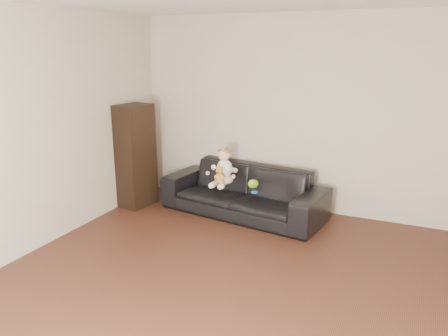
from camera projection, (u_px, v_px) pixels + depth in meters
The scene contains 10 objects.
floor at pixel (231, 320), 3.61m from camera, with size 5.50×5.50×0.00m, color #432317.
wall_back at pixel (316, 116), 5.67m from camera, with size 5.00×5.00×0.00m, color #BDB39F.
sofa at pixel (243, 191), 5.81m from camera, with size 2.17×0.85×0.63m, color black.
cabinet at pixel (135, 156), 6.05m from camera, with size 0.36×0.49×1.42m, color black.
shelf_item at pixel (135, 133), 5.95m from camera, with size 0.18×0.25×0.28m, color silver.
baby at pixel (224, 169), 5.72m from camera, with size 0.34×0.42×0.49m.
teddy_bear at pixel (219, 175), 5.60m from camera, with size 0.12×0.12×0.22m.
toy_green at pixel (253, 184), 5.61m from camera, with size 0.14×0.16×0.11m, color #7DD218.
toy_rattle at pixel (251, 185), 5.65m from camera, with size 0.07×0.07×0.07m, color red.
toy_blue_disc at pixel (255, 192), 5.44m from camera, with size 0.09×0.09×0.01m, color #1741B9.
Camera 1 is at (1.23, -2.88, 2.19)m, focal length 35.00 mm.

